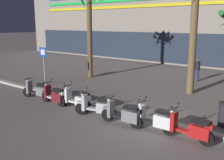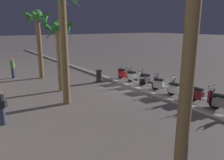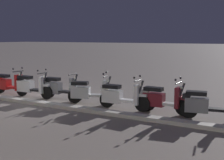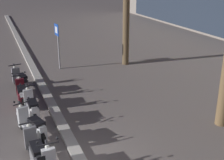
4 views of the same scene
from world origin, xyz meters
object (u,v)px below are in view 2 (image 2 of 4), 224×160
at_px(scooter_grey_last_in_row, 149,80).
at_px(pedestrian_by_palm_tree, 13,68).
at_px(scooter_white_second_in_line, 135,77).
at_px(pedestrian_strolling_near_curb, 1,107).
at_px(litter_bin, 99,76).
at_px(palm_tree_by_mall_entrance, 194,0).
at_px(palm_tree_mid_walkway, 58,37).
at_px(scooter_silver_mid_centre, 163,85).
at_px(palm_tree_far_corner, 38,28).
at_px(scooter_maroon_lead_nearest, 201,96).
at_px(scooter_red_far_back, 124,74).
at_px(scooter_white_tail_end, 178,90).
at_px(palm_tree_near_sign, 62,14).

distance_m(scooter_grey_last_in_row, pedestrian_by_palm_tree, 11.15).
distance_m(scooter_grey_last_in_row, scooter_white_second_in_line, 1.28).
bearing_deg(pedestrian_by_palm_tree, pedestrian_strolling_near_curb, 166.65).
bearing_deg(litter_bin, scooter_white_second_in_line, -130.70).
xyz_separation_m(palm_tree_by_mall_entrance, palm_tree_mid_walkway, (10.07, -0.50, -1.28)).
height_order(scooter_grey_last_in_row, palm_tree_mid_walkway, palm_tree_mid_walkway).
bearing_deg(scooter_silver_mid_centre, scooter_white_second_in_line, 2.89).
bearing_deg(palm_tree_far_corner, litter_bin, -141.42).
bearing_deg(palm_tree_by_mall_entrance, scooter_maroon_lead_nearest, -61.23).
bearing_deg(scooter_silver_mid_centre, palm_tree_by_mall_entrance, 135.54).
distance_m(palm_tree_far_corner, pedestrian_by_palm_tree, 3.95).
bearing_deg(litter_bin, scooter_maroon_lead_nearest, -163.12).
bearing_deg(scooter_white_second_in_line, scooter_red_far_back, -1.08).
xyz_separation_m(palm_tree_mid_walkway, litter_bin, (0.48, -3.29, -3.02)).
distance_m(scooter_silver_mid_centre, palm_tree_far_corner, 10.63).
distance_m(scooter_red_far_back, pedestrian_by_palm_tree, 9.21).
xyz_separation_m(scooter_white_tail_end, scooter_silver_mid_centre, (1.40, -0.17, -0.00)).
relative_size(scooter_white_tail_end, palm_tree_near_sign, 0.28).
height_order(scooter_maroon_lead_nearest, palm_tree_near_sign, palm_tree_near_sign).
bearing_deg(scooter_red_far_back, pedestrian_strolling_near_curb, 110.58).
relative_size(palm_tree_far_corner, palm_tree_near_sign, 0.83).
bearing_deg(palm_tree_by_mall_entrance, pedestrian_by_palm_tree, 4.84).
bearing_deg(scooter_white_tail_end, scooter_red_far_back, -0.67).
bearing_deg(scooter_white_tail_end, scooter_silver_mid_centre, -7.10).
distance_m(palm_tree_near_sign, litter_bin, 6.59).
bearing_deg(palm_tree_near_sign, pedestrian_by_palm_tree, 8.08).
distance_m(scooter_white_tail_end, palm_tree_mid_walkway, 8.15).
height_order(scooter_maroon_lead_nearest, scooter_white_second_in_line, same).
height_order(palm_tree_far_corner, pedestrian_by_palm_tree, palm_tree_far_corner).
relative_size(scooter_white_second_in_line, palm_tree_by_mall_entrance, 0.29).
xyz_separation_m(palm_tree_far_corner, pedestrian_by_palm_tree, (1.30, 1.96, -3.18)).
relative_size(scooter_white_second_in_line, pedestrian_by_palm_tree, 1.11).
bearing_deg(scooter_white_tail_end, pedestrian_strolling_near_curb, 78.49).
relative_size(scooter_silver_mid_centre, scooter_white_second_in_line, 0.98).
distance_m(scooter_maroon_lead_nearest, scooter_silver_mid_centre, 2.80).
height_order(scooter_white_tail_end, scooter_white_second_in_line, same).
relative_size(scooter_maroon_lead_nearest, scooter_red_far_back, 0.93).
bearing_deg(palm_tree_near_sign, scooter_maroon_lead_nearest, -124.64).
bearing_deg(palm_tree_far_corner, scooter_maroon_lead_nearest, -154.44).
bearing_deg(scooter_maroon_lead_nearest, litter_bin, 16.88).
bearing_deg(palm_tree_far_corner, palm_tree_mid_walkway, 178.51).
height_order(scooter_silver_mid_centre, scooter_white_second_in_line, same).
bearing_deg(palm_tree_mid_walkway, scooter_red_far_back, -89.49).
distance_m(scooter_silver_mid_centre, palm_tree_mid_walkway, 7.43).
bearing_deg(pedestrian_by_palm_tree, palm_tree_far_corner, -123.62).
distance_m(palm_tree_near_sign, pedestrian_strolling_near_curb, 5.32).
height_order(scooter_grey_last_in_row, palm_tree_near_sign, palm_tree_near_sign).
bearing_deg(scooter_white_tail_end, palm_tree_by_mall_entrance, 128.94).
height_order(scooter_white_tail_end, pedestrian_by_palm_tree, pedestrian_by_palm_tree).
relative_size(scooter_grey_last_in_row, palm_tree_mid_walkway, 0.40).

